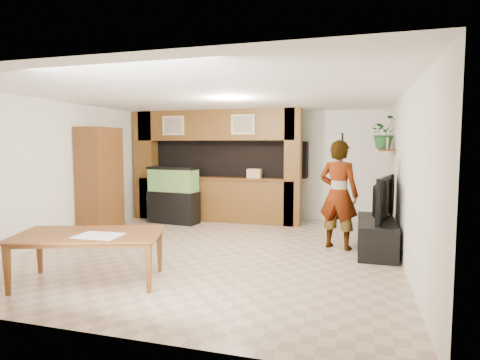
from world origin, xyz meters
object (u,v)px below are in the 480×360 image
(television, at_px, (377,198))
(dining_table, at_px, (89,259))
(pantry_cabinet, at_px, (100,181))
(person, at_px, (339,195))
(aquarium, at_px, (173,196))

(television, distance_m, dining_table, 4.58)
(pantry_cabinet, height_order, television, pantry_cabinet)
(television, bearing_deg, dining_table, 140.18)
(pantry_cabinet, distance_m, person, 4.72)
(pantry_cabinet, relative_size, dining_table, 1.16)
(person, bearing_deg, television, -164.88)
(pantry_cabinet, distance_m, dining_table, 3.25)
(television, relative_size, dining_table, 0.70)
(pantry_cabinet, relative_size, person, 1.14)
(aquarium, xyz_separation_m, television, (4.37, -1.31, 0.28))
(aquarium, distance_m, television, 4.57)
(television, xyz_separation_m, person, (-0.63, 0.03, 0.03))
(dining_table, bearing_deg, pantry_cabinet, 103.83)
(pantry_cabinet, relative_size, aquarium, 1.65)
(aquarium, distance_m, dining_table, 4.09)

